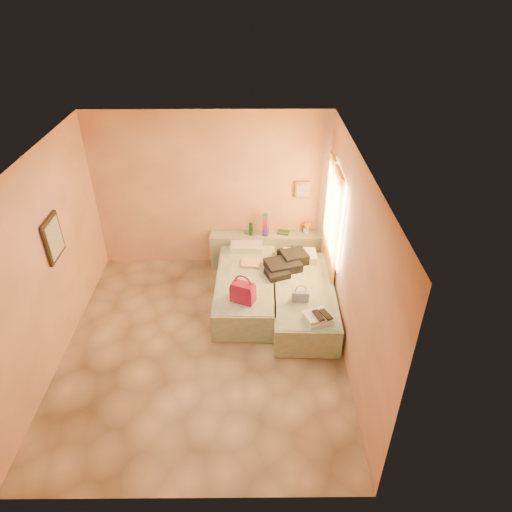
{
  "coord_description": "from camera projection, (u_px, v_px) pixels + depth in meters",
  "views": [
    {
      "loc": [
        0.72,
        -4.86,
        4.76
      ],
      "look_at": [
        0.76,
        0.85,
        1.01
      ],
      "focal_mm": 32.0,
      "sensor_mm": 36.0,
      "label": 1
    }
  ],
  "objects": [
    {
      "name": "towel_stack",
      "position": [
        318.0,
        318.0,
        6.35
      ],
      "size": [
        0.43,
        0.39,
        0.1
      ],
      "primitive_type": "cube",
      "rotation": [
        0.0,
        0.0,
        0.32
      ],
      "color": "white",
      "rests_on": "bed_right"
    },
    {
      "name": "water_bottle",
      "position": [
        251.0,
        229.0,
        7.99
      ],
      "size": [
        0.08,
        0.08,
        0.23
      ],
      "primitive_type": "cylinder",
      "rotation": [
        0.0,
        0.0,
        0.16
      ],
      "color": "#163D24",
      "rests_on": "headboard_ledge"
    },
    {
      "name": "ground",
      "position": [
        205.0,
        345.0,
        6.67
      ],
      "size": [
        4.5,
        4.5,
        0.0
      ],
      "primitive_type": "plane",
      "color": "tan",
      "rests_on": "ground"
    },
    {
      "name": "small_dish",
      "position": [
        247.0,
        232.0,
        8.11
      ],
      "size": [
        0.12,
        0.12,
        0.03
      ],
      "primitive_type": "cylinder",
      "rotation": [
        0.0,
        0.0,
        0.2
      ],
      "color": "#4A886A",
      "rests_on": "headboard_ledge"
    },
    {
      "name": "room_walls",
      "position": [
        215.0,
        219.0,
        6.16
      ],
      "size": [
        4.02,
        4.51,
        2.81
      ],
      "color": "#F4BA82",
      "rests_on": "ground"
    },
    {
      "name": "magenta_handbag",
      "position": [
        243.0,
        292.0,
        6.66
      ],
      "size": [
        0.4,
        0.32,
        0.33
      ],
      "primitive_type": "cube",
      "rotation": [
        0.0,
        0.0,
        -0.41
      ],
      "color": "#9E1339",
      "rests_on": "bed_left"
    },
    {
      "name": "flower_vase",
      "position": [
        306.0,
        227.0,
        8.07
      ],
      "size": [
        0.2,
        0.2,
        0.23
      ],
      "primitive_type": "cube",
      "rotation": [
        0.0,
        0.0,
        0.17
      ],
      "color": "white",
      "rests_on": "headboard_ledge"
    },
    {
      "name": "clothes_pile",
      "position": [
        286.0,
        264.0,
        7.39
      ],
      "size": [
        0.76,
        0.76,
        0.18
      ],
      "primitive_type": "cube",
      "rotation": [
        0.0,
        0.0,
        0.32
      ],
      "color": "black",
      "rests_on": "bed_right"
    },
    {
      "name": "sandal_pair",
      "position": [
        322.0,
        315.0,
        6.3
      ],
      "size": [
        0.24,
        0.28,
        0.02
      ],
      "primitive_type": "cube",
      "rotation": [
        0.0,
        0.0,
        0.35
      ],
      "color": "black",
      "rests_on": "towel_stack"
    },
    {
      "name": "blue_handbag",
      "position": [
        300.0,
        296.0,
        6.71
      ],
      "size": [
        0.25,
        0.12,
        0.16
      ],
      "primitive_type": "cube",
      "rotation": [
        0.0,
        0.0,
        -0.05
      ],
      "color": "#39498B",
      "rests_on": "bed_right"
    },
    {
      "name": "rainbow_box",
      "position": [
        266.0,
        225.0,
        7.93
      ],
      "size": [
        0.12,
        0.12,
        0.42
      ],
      "primitive_type": "cube",
      "rotation": [
        0.0,
        0.0,
        -0.34
      ],
      "color": "#9E1339",
      "rests_on": "headboard_ledge"
    },
    {
      "name": "khaki_garment",
      "position": [
        251.0,
        263.0,
        7.52
      ],
      "size": [
        0.34,
        0.29,
        0.05
      ],
      "primitive_type": "cube",
      "rotation": [
        0.0,
        0.0,
        -0.16
      ],
      "color": "tan",
      "rests_on": "bed_left"
    },
    {
      "name": "headboard_ledge",
      "position": [
        267.0,
        250.0,
        8.25
      ],
      "size": [
        2.05,
        0.3,
        0.65
      ],
      "primitive_type": "cube",
      "color": "gray",
      "rests_on": "ground"
    },
    {
      "name": "bed_right",
      "position": [
        303.0,
        300.0,
        7.15
      ],
      "size": [
        0.95,
        2.02,
        0.5
      ],
      "primitive_type": "cube",
      "rotation": [
        0.0,
        0.0,
        -0.02
      ],
      "color": "#B0C59F",
      "rests_on": "ground"
    },
    {
      "name": "green_book",
      "position": [
        283.0,
        232.0,
        8.09
      ],
      "size": [
        0.23,
        0.19,
        0.03
      ],
      "primitive_type": "cube",
      "rotation": [
        0.0,
        0.0,
        -0.25
      ],
      "color": "#244428",
      "rests_on": "headboard_ledge"
    },
    {
      "name": "bed_left",
      "position": [
        246.0,
        288.0,
        7.41
      ],
      "size": [
        0.95,
        2.02,
        0.5
      ],
      "primitive_type": "cube",
      "rotation": [
        0.0,
        0.0,
        -0.02
      ],
      "color": "#B0C59F",
      "rests_on": "ground"
    }
  ]
}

